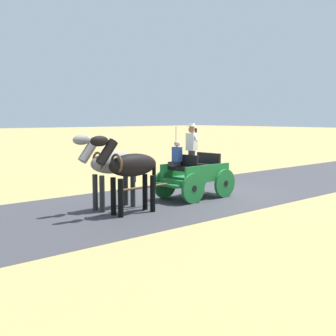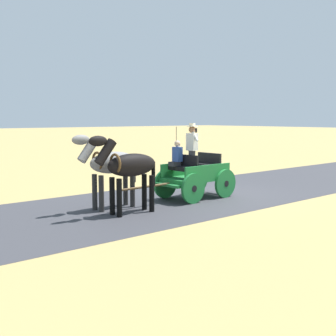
# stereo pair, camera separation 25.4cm
# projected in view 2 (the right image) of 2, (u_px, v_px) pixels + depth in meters

# --- Properties ---
(ground_plane) EXTENTS (200.00, 200.00, 0.00)m
(ground_plane) POSITION_uv_depth(u_px,v_px,m) (209.00, 194.00, 15.17)
(ground_plane) COLOR tan
(road_surface) EXTENTS (5.61, 160.00, 0.01)m
(road_surface) POSITION_uv_depth(u_px,v_px,m) (209.00, 194.00, 15.17)
(road_surface) COLOR #38383D
(road_surface) RESTS_ON ground
(horse_drawn_carriage) EXTENTS (1.50, 4.51, 2.50)m
(horse_drawn_carriage) POSITION_uv_depth(u_px,v_px,m) (194.00, 174.00, 14.28)
(horse_drawn_carriage) COLOR #1E7233
(horse_drawn_carriage) RESTS_ON ground
(horse_near_side) EXTENTS (0.59, 2.13, 2.21)m
(horse_near_side) POSITION_uv_depth(u_px,v_px,m) (129.00, 167.00, 11.88)
(horse_near_side) COLOR black
(horse_near_side) RESTS_ON ground
(horse_off_side) EXTENTS (0.58, 2.13, 2.21)m
(horse_off_side) POSITION_uv_depth(u_px,v_px,m) (110.00, 164.00, 12.54)
(horse_off_side) COLOR gray
(horse_off_side) RESTS_ON ground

